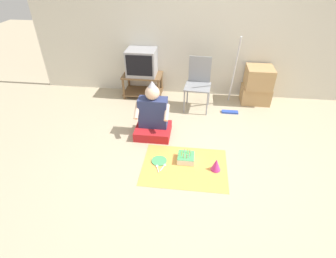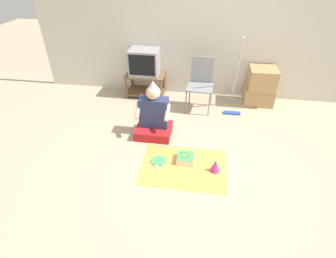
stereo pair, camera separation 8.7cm
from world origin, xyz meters
name	(u,v)px [view 2 (the right image)]	position (x,y,z in m)	size (l,w,h in m)	color
ground_plane	(201,166)	(0.00, 0.00, 0.00)	(16.00, 16.00, 0.00)	tan
wall_back	(212,26)	(0.00, 2.15, 1.27)	(6.40, 0.06, 2.55)	beige
tv_stand	(146,83)	(-1.16, 1.89, 0.26)	(0.72, 0.45, 0.43)	brown
tv	(145,62)	(-1.16, 1.89, 0.66)	(0.52, 0.44, 0.47)	#99999E
folding_chair	(201,81)	(-0.11, 1.58, 0.50)	(0.46, 0.45, 0.88)	gray
cardboard_box_stack	(261,86)	(0.94, 1.86, 0.35)	(0.51, 0.45, 0.67)	tan
dust_mop	(235,90)	(0.46, 1.53, 0.39)	(0.28, 0.47, 1.30)	#2D4CB2
person_seated	(154,117)	(-0.75, 0.63, 0.29)	(0.52, 0.45, 0.87)	red
party_cloth	(184,167)	(-0.22, -0.06, 0.00)	(1.10, 0.82, 0.01)	#EFA84C
birthday_cake	(185,158)	(-0.21, 0.06, 0.05)	(0.22, 0.22, 0.16)	white
party_hat_blue	(215,166)	(0.17, -0.08, 0.09)	(0.12, 0.12, 0.17)	#CC338C
paper_plate	(159,160)	(-0.57, 0.00, 0.01)	(0.20, 0.20, 0.01)	#4CB266
plastic_spoon_near	(163,166)	(-0.49, -0.09, 0.01)	(0.07, 0.14, 0.01)	white
plastic_spoon_far	(156,166)	(-0.58, -0.12, 0.01)	(0.06, 0.14, 0.01)	white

